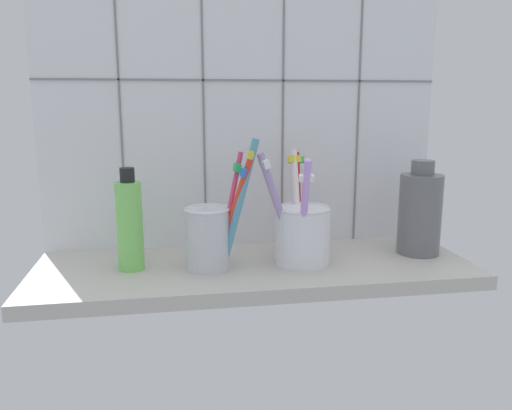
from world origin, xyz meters
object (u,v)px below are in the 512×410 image
Objects in this scene: toothbrush_cup_left at (211,234)px; toothbrush_cup_right at (302,231)px; ceramic_vase at (420,212)px; soap_bottle at (130,224)px.

toothbrush_cup_left is 1.12× the size of toothbrush_cup_right.
toothbrush_cup_right is 1.14× the size of ceramic_vase.
soap_bottle is (-24.62, 1.39, 1.74)cm from toothbrush_cup_right.
soap_bottle is (-11.31, 1.63, 1.49)cm from toothbrush_cup_left.
toothbrush_cup_right is 19.60cm from ceramic_vase.
toothbrush_cup_left is 32.85cm from ceramic_vase.
toothbrush_cup_left is at bearing -176.36° from ceramic_vase.
toothbrush_cup_right is (13.31, 0.24, -0.24)cm from toothbrush_cup_left.
toothbrush_cup_left reaches higher than soap_bottle.
soap_bottle is at bearing -179.41° from ceramic_vase.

